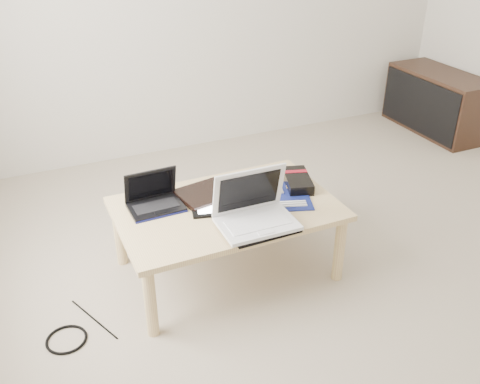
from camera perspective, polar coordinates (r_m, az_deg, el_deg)
name	(u,v)px	position (r m, az deg, el deg)	size (l,w,h in m)	color
ground	(362,278)	(2.94, 12.88, -8.91)	(4.00, 4.00, 0.00)	#B0A18E
coffee_table	(227,214)	(2.72, -1.43, -2.41)	(1.10, 0.70, 0.40)	#DFC886
media_cabinet	(437,102)	(4.86, 20.29, 8.99)	(0.41, 0.90, 0.50)	#352015
book	(206,194)	(2.79, -3.61, -0.19)	(0.32, 0.28, 0.03)	black
netbook	(154,200)	(2.71, -9.13, -0.83)	(0.27, 0.20, 0.19)	black
tablet	(217,206)	(2.69, -2.42, -1.45)	(0.30, 0.26, 0.01)	black
remote	(234,191)	(2.81, -0.65, 0.06)	(0.12, 0.22, 0.02)	#B0B1B5
neoprene_sleeve	(260,226)	(2.52, 2.15, -3.65)	(0.33, 0.24, 0.02)	black
white_laptop	(254,212)	(2.51, 1.54, -2.16)	(0.36, 0.26, 0.26)	silver
motherboard	(286,196)	(2.79, 4.88, -0.41)	(0.34, 0.37, 0.01)	#0D1D53
gpu_box	(297,181)	(2.90, 6.13, 1.22)	(0.20, 0.28, 0.06)	black
cable_coil	(202,209)	(2.67, -4.03, -1.81)	(0.11, 0.11, 0.01)	black
floor_cable_coil	(66,339)	(2.64, -18.02, -14.73)	(0.19, 0.19, 0.01)	black
floor_cable_trail	(94,319)	(2.71, -15.31, -12.94)	(0.01, 0.01, 0.38)	black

